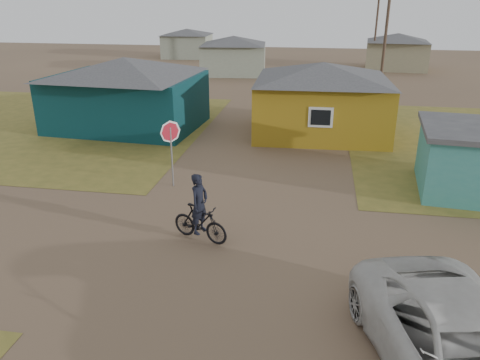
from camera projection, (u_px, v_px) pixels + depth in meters
name	position (u px, v px, depth m)	size (l,w,h in m)	color
ground	(228.00, 258.00, 13.73)	(120.00, 120.00, 0.00)	brown
grass_nw	(39.00, 125.00, 27.81)	(20.00, 18.00, 0.00)	olive
house_teal	(126.00, 92.00, 26.66)	(8.93, 7.08, 4.00)	#092D32
house_yellow	(322.00, 98.00, 25.43)	(7.72, 6.76, 3.90)	olive
house_pale_west	(234.00, 54.00, 45.14)	(7.04, 6.15, 3.60)	gray
house_beige_east	(397.00, 51.00, 48.16)	(6.95, 6.05, 3.60)	gray
house_pale_north	(187.00, 43.00, 57.41)	(6.28, 5.81, 3.40)	gray
utility_pole_near	(385.00, 44.00, 31.36)	(1.40, 0.20, 8.00)	#4B392D
utility_pole_far	(376.00, 29.00, 45.87)	(1.40, 0.20, 8.00)	#4B392D
stop_sign	(171.00, 139.00, 18.24)	(0.82, 0.40, 2.71)	gray
cyclist	(200.00, 217.00, 14.49)	(2.03, 1.20, 2.21)	black
vehicle	(466.00, 355.00, 8.84)	(2.89, 6.28, 1.74)	beige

